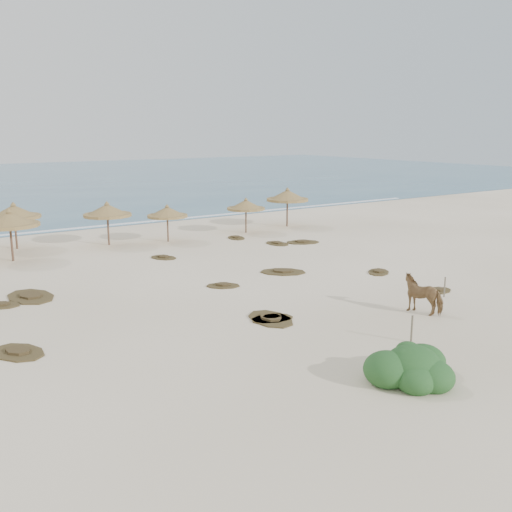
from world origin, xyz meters
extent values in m
plane|color=#FCE9CF|center=(0.00, 0.00, 0.00)|extent=(160.00, 160.00, 0.00)
cube|color=white|center=(0.00, 26.00, 0.00)|extent=(70.00, 0.60, 0.01)
cylinder|color=brown|center=(-8.81, 16.48, 1.20)|extent=(0.14, 0.14, 2.40)
cylinder|color=#9A7A46|center=(-8.81, 16.48, 2.20)|extent=(3.55, 3.55, 0.21)
cone|color=#9A7A46|center=(-8.81, 16.48, 2.58)|extent=(3.43, 3.43, 0.86)
cone|color=#9A7A46|center=(-8.81, 16.48, 3.09)|extent=(0.41, 0.41, 0.25)
cylinder|color=brown|center=(-7.83, 20.13, 1.18)|extent=(0.13, 0.13, 2.35)
cylinder|color=#9A7A46|center=(-7.83, 20.13, 2.15)|extent=(3.45, 3.45, 0.20)
cone|color=#9A7A46|center=(-7.83, 20.13, 2.52)|extent=(3.34, 3.34, 0.84)
cone|color=#9A7A46|center=(-7.83, 20.13, 3.03)|extent=(0.40, 0.40, 0.25)
cylinder|color=brown|center=(-2.30, 17.97, 1.14)|extent=(0.13, 0.13, 2.27)
cylinder|color=#9A7A46|center=(-2.30, 17.97, 2.08)|extent=(3.98, 3.98, 0.19)
cone|color=#9A7A46|center=(-2.30, 17.97, 2.44)|extent=(3.84, 3.84, 0.81)
cone|color=#9A7A46|center=(-2.30, 17.97, 2.92)|extent=(0.39, 0.39, 0.24)
cylinder|color=brown|center=(1.62, 16.85, 1.00)|extent=(0.11, 0.11, 2.00)
cylinder|color=#9A7A46|center=(1.62, 16.85, 1.83)|extent=(3.74, 3.74, 0.17)
cone|color=#9A7A46|center=(1.62, 16.85, 2.14)|extent=(3.62, 3.62, 0.71)
cone|color=#9A7A46|center=(1.62, 16.85, 2.57)|extent=(0.34, 0.34, 0.21)
cylinder|color=brown|center=(8.16, 16.79, 1.02)|extent=(0.12, 0.12, 2.03)
cylinder|color=#9A7A46|center=(8.16, 16.79, 1.86)|extent=(3.05, 3.05, 0.17)
cone|color=#9A7A46|center=(8.16, 16.79, 2.18)|extent=(2.95, 2.95, 0.73)
cone|color=#9A7A46|center=(8.16, 16.79, 2.61)|extent=(0.35, 0.35, 0.21)
cylinder|color=brown|center=(12.54, 17.35, 1.20)|extent=(0.14, 0.14, 2.40)
cylinder|color=#9A7A46|center=(12.54, 17.35, 2.20)|extent=(3.98, 3.98, 0.21)
cone|color=#9A7A46|center=(12.54, 17.35, 2.58)|extent=(3.85, 3.85, 0.86)
cone|color=#9A7A46|center=(12.54, 17.35, 3.09)|extent=(0.41, 0.41, 0.25)
imported|color=#9B7646|center=(3.90, -3.96, 0.81)|extent=(1.41, 2.08, 1.61)
cylinder|color=#675E4D|center=(0.67, -6.15, 0.52)|extent=(0.10, 0.10, 1.04)
cylinder|color=#675E4D|center=(6.54, -3.02, 0.49)|extent=(0.07, 0.07, 0.98)
ellipsoid|color=#2B5D27|center=(-1.97, -8.50, 0.50)|extent=(1.81, 1.81, 1.36)
ellipsoid|color=#2B5D27|center=(-1.16, -8.23, 0.41)|extent=(1.45, 1.45, 1.08)
ellipsoid|color=#2B5D27|center=(-2.69, -8.14, 0.45)|extent=(1.54, 1.54, 1.15)
ellipsoid|color=#2B5D27|center=(-1.79, -9.14, 0.36)|extent=(1.36, 1.36, 1.02)
ellipsoid|color=#2B5D27|center=(-2.33, -8.96, 0.34)|extent=(1.26, 1.26, 0.95)
ellipsoid|color=#2B5D27|center=(-1.43, -7.69, 0.32)|extent=(1.08, 1.08, 0.81)
ellipsoid|color=#2B5D27|center=(-1.70, -8.05, 0.81)|extent=(0.81, 0.81, 0.61)
ellipsoid|color=#2B5D27|center=(-2.24, -8.41, 0.86)|extent=(0.72, 0.72, 0.54)
camera|label=1|loc=(-15.31, -19.58, 7.74)|focal=40.00mm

